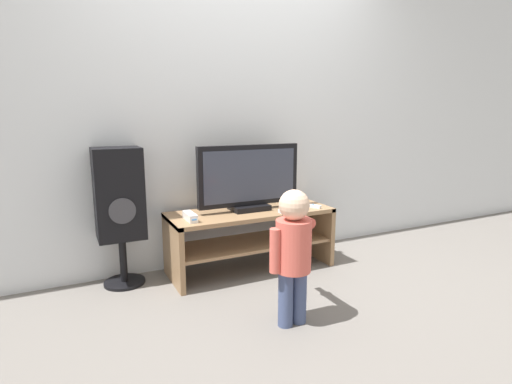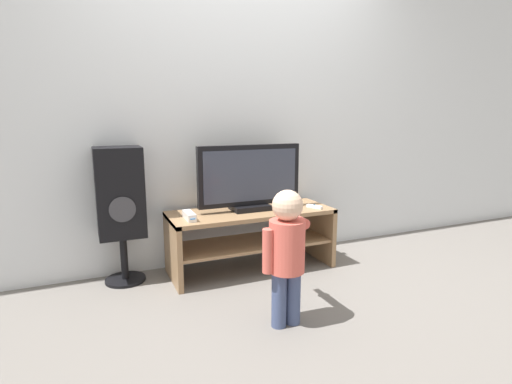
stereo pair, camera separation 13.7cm
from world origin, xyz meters
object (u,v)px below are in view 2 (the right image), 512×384
object	(u,v)px
television	(250,178)
game_console	(189,216)
child	(286,247)
remote_primary	(314,207)
speaker_tower	(120,196)

from	to	relation	value
television	game_console	bearing A→B (deg)	-168.60
game_console	child	distance (m)	0.84
game_console	remote_primary	world-z (taller)	game_console
game_console	child	xyz separation A→B (m)	(0.35, -0.76, -0.03)
game_console	speaker_tower	distance (m)	0.49
television	remote_primary	distance (m)	0.55
remote_primary	child	bearing A→B (deg)	-130.81
television	remote_primary	size ratio (longest dim) A/B	6.10
game_console	speaker_tower	bearing A→B (deg)	152.72
television	child	xyz separation A→B (m)	(-0.14, -0.86, -0.24)
television	game_console	world-z (taller)	television
television	speaker_tower	xyz separation A→B (m)	(-0.92, 0.12, -0.08)
remote_primary	speaker_tower	distance (m)	1.43
game_console	speaker_tower	size ratio (longest dim) A/B	0.20
speaker_tower	television	bearing A→B (deg)	-7.44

